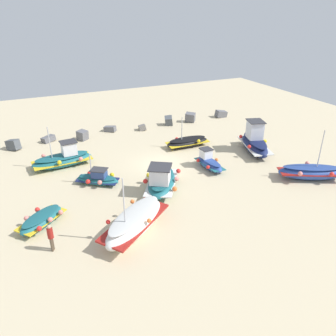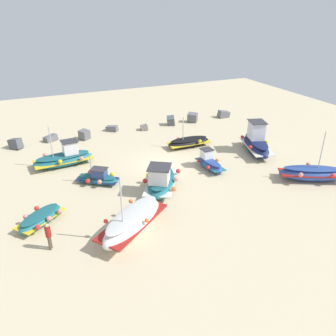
# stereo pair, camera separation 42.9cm
# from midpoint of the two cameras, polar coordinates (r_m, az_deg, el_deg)

# --- Properties ---
(ground_plane) EXTENTS (58.56, 58.56, 0.00)m
(ground_plane) POSITION_cam_midpoint_polar(r_m,az_deg,el_deg) (28.64, -1.49, 0.60)
(ground_plane) COLOR beige
(fishing_boat_0) EXTENTS (4.10, 4.94, 2.23)m
(fishing_boat_0) POSITION_cam_midpoint_polar(r_m,az_deg,el_deg) (24.44, -1.61, -2.20)
(fishing_boat_0) COLOR #1E6670
(fishing_boat_0) RESTS_ON ground_plane
(fishing_boat_1) EXTENTS (1.70, 3.22, 1.63)m
(fishing_boat_1) POSITION_cam_midpoint_polar(r_m,az_deg,el_deg) (27.93, 6.60, 0.95)
(fishing_boat_1) COLOR #2D4C9E
(fishing_boat_1) RESTS_ON ground_plane
(fishing_boat_2) EXTENTS (5.12, 2.42, 3.65)m
(fishing_boat_2) POSITION_cam_midpoint_polar(r_m,az_deg,el_deg) (29.57, -17.90, 1.50)
(fishing_boat_2) COLOR #1E6670
(fishing_boat_2) RESTS_ON ground_plane
(fishing_boat_3) EXTENTS (3.19, 5.38, 2.94)m
(fishing_boat_3) POSITION_cam_midpoint_polar(r_m,az_deg,el_deg) (31.83, 14.21, 4.30)
(fishing_boat_3) COLOR navy
(fishing_boat_3) RESTS_ON ground_plane
(fishing_boat_4) EXTENTS (3.35, 2.86, 2.53)m
(fishing_boat_4) POSITION_cam_midpoint_polar(r_m,az_deg,el_deg) (25.97, -12.38, -1.77)
(fishing_boat_4) COLOR #1E6670
(fishing_boat_4) RESTS_ON ground_plane
(fishing_boat_5) EXTENTS (4.32, 1.96, 3.08)m
(fishing_boat_5) POSITION_cam_midpoint_polar(r_m,az_deg,el_deg) (32.26, 2.98, 4.44)
(fishing_boat_5) COLOR black
(fishing_boat_5) RESTS_ON ground_plane
(fishing_boat_6) EXTENTS (5.26, 3.80, 4.10)m
(fishing_boat_6) POSITION_cam_midpoint_polar(r_m,az_deg,el_deg) (28.22, 22.83, -0.62)
(fishing_boat_6) COLOR #2D4C9E
(fishing_boat_6) RESTS_ON ground_plane
(fishing_boat_7) EXTENTS (3.31, 3.07, 0.82)m
(fishing_boat_7) POSITION_cam_midpoint_polar(r_m,az_deg,el_deg) (22.27, -21.32, -8.22)
(fishing_boat_7) COLOR #1E6670
(fishing_boat_7) RESTS_ON ground_plane
(fishing_boat_8) EXTENTS (5.34, 4.69, 4.16)m
(fishing_boat_8) POSITION_cam_midpoint_polar(r_m,az_deg,el_deg) (20.06, -6.29, -9.17)
(fishing_boat_8) COLOR white
(fishing_boat_8) RESTS_ON ground_plane
(person_walking) EXTENTS (0.32, 0.32, 1.68)m
(person_walking) POSITION_cam_midpoint_polar(r_m,az_deg,el_deg) (19.68, -20.04, -10.87)
(person_walking) COLOR brown
(person_walking) RESTS_ON ground_plane
(breakwater_rocks) EXTENTS (24.94, 2.67, 1.28)m
(breakwater_rocks) POSITION_cam_midpoint_polar(r_m,az_deg,el_deg) (36.83, -6.26, 7.04)
(breakwater_rocks) COLOR #4C5156
(breakwater_rocks) RESTS_ON ground_plane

